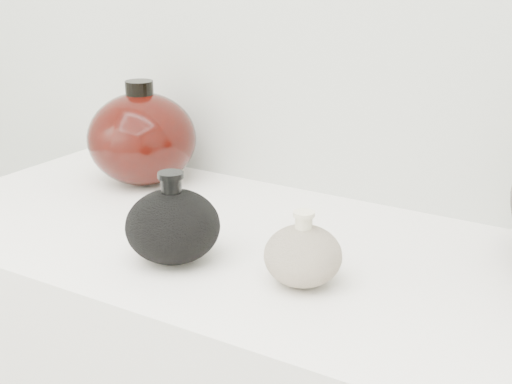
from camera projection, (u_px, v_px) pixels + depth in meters
The scene contains 3 objects.
black_gourd_vase at pixel (173, 225), 0.97m from camera, with size 0.15×0.15×0.13m.
cream_gourd_vase at pixel (303, 255), 0.90m from camera, with size 0.12×0.12×0.10m.
left_round_pot at pixel (142, 138), 1.28m from camera, with size 0.23×0.23×0.19m.
Camera 1 is at (0.47, 0.13, 1.31)m, focal length 50.00 mm.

